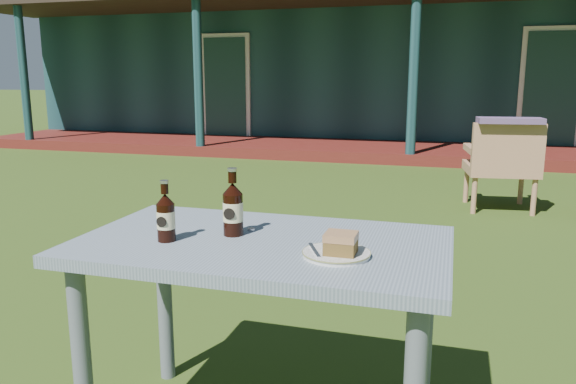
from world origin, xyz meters
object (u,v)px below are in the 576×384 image
(plate, at_px, (336,254))
(cola_bottle_far, at_px, (166,217))
(cake_slice, at_px, (341,243))
(cola_bottle_near, at_px, (233,209))
(cafe_table, at_px, (262,269))
(armchair_left, at_px, (503,161))

(plate, xyz_separation_m, cola_bottle_far, (-0.56, -0.00, 0.07))
(cake_slice, bearing_deg, cola_bottle_far, 178.89)
(cake_slice, relative_size, cola_bottle_near, 0.40)
(cola_bottle_far, bearing_deg, cafe_table, 18.40)
(cake_slice, distance_m, cola_bottle_far, 0.58)
(plate, bearing_deg, cafe_table, 160.08)
(cafe_table, height_order, cake_slice, cake_slice)
(cafe_table, xyz_separation_m, plate, (0.27, -0.10, 0.11))
(cafe_table, bearing_deg, cola_bottle_near, 165.70)
(plate, bearing_deg, cake_slice, -37.68)
(cola_bottle_near, relative_size, cola_bottle_far, 1.14)
(plate, bearing_deg, cola_bottle_near, 161.69)
(cake_slice, bearing_deg, cafe_table, 158.99)
(plate, relative_size, cola_bottle_near, 0.89)
(cola_bottle_far, height_order, armchair_left, cola_bottle_far)
(cafe_table, relative_size, cola_bottle_far, 6.01)
(plate, bearing_deg, armchair_left, 79.05)
(cafe_table, height_order, cola_bottle_near, cola_bottle_near)
(cola_bottle_far, distance_m, armchair_left, 4.16)
(armchair_left, bearing_deg, plate, -100.95)
(cake_slice, height_order, armchair_left, armchair_left)
(cafe_table, distance_m, cola_bottle_near, 0.22)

